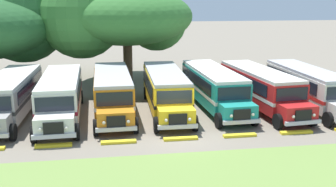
# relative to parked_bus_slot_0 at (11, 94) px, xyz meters

# --- Properties ---
(ground_plane) EXTENTS (220.00, 220.00, 0.00)m
(ground_plane) POSITION_rel_parked_bus_slot_0_xyz_m (10.66, -5.54, -1.58)
(ground_plane) COLOR slate
(parked_bus_slot_0) EXTENTS (2.86, 10.86, 2.82)m
(parked_bus_slot_0) POSITION_rel_parked_bus_slot_0_xyz_m (0.00, 0.00, 0.00)
(parked_bus_slot_0) COLOR #9E9993
(parked_bus_slot_0) RESTS_ON ground_plane
(parked_bus_slot_1) EXTENTS (2.97, 10.88, 2.82)m
(parked_bus_slot_1) POSITION_rel_parked_bus_slot_0_xyz_m (3.39, -0.56, 0.00)
(parked_bus_slot_1) COLOR silver
(parked_bus_slot_1) RESTS_ON ground_plane
(parked_bus_slot_2) EXTENTS (2.83, 10.86, 2.82)m
(parked_bus_slot_2) POSITION_rel_parked_bus_slot_0_xyz_m (6.90, 0.11, 0.00)
(parked_bus_slot_2) COLOR orange
(parked_bus_slot_2) RESTS_ON ground_plane
(parked_bus_slot_3) EXTENTS (2.88, 10.86, 2.82)m
(parked_bus_slot_3) POSITION_rel_parked_bus_slot_0_xyz_m (10.72, 0.00, 0.00)
(parked_bus_slot_3) COLOR yellow
(parked_bus_slot_3) RESTS_ON ground_plane
(parked_bus_slot_4) EXTENTS (3.07, 10.89, 2.82)m
(parked_bus_slot_4) POSITION_rel_parked_bus_slot_0_xyz_m (14.39, 0.32, 0.00)
(parked_bus_slot_4) COLOR teal
(parked_bus_slot_4) RESTS_ON ground_plane
(parked_bus_slot_5) EXTENTS (3.50, 10.97, 2.82)m
(parked_bus_slot_5) POSITION_rel_parked_bus_slot_0_xyz_m (17.76, -0.41, 0.00)
(parked_bus_slot_5) COLOR red
(parked_bus_slot_5) RESTS_ON ground_plane
(parked_bus_slot_6) EXTENTS (2.81, 10.86, 2.82)m
(parked_bus_slot_6) POSITION_rel_parked_bus_slot_0_xyz_m (21.44, -0.59, 0.00)
(parked_bus_slot_6) COLOR silver
(parked_bus_slot_6) RESTS_ON ground_plane
(curb_wheelstop_1) EXTENTS (2.00, 0.36, 0.15)m
(curb_wheelstop_1) POSITION_rel_parked_bus_slot_0_xyz_m (3.52, -6.31, -1.51)
(curb_wheelstop_1) COLOR yellow
(curb_wheelstop_1) RESTS_ON ground_plane
(curb_wheelstop_2) EXTENTS (2.00, 0.36, 0.15)m
(curb_wheelstop_2) POSITION_rel_parked_bus_slot_0_xyz_m (7.09, -6.31, -1.51)
(curb_wheelstop_2) COLOR yellow
(curb_wheelstop_2) RESTS_ON ground_plane
(curb_wheelstop_3) EXTENTS (2.00, 0.36, 0.15)m
(curb_wheelstop_3) POSITION_rel_parked_bus_slot_0_xyz_m (10.66, -6.31, -1.51)
(curb_wheelstop_3) COLOR yellow
(curb_wheelstop_3) RESTS_ON ground_plane
(curb_wheelstop_4) EXTENTS (2.00, 0.36, 0.15)m
(curb_wheelstop_4) POSITION_rel_parked_bus_slot_0_xyz_m (14.23, -6.31, -1.51)
(curb_wheelstop_4) COLOR yellow
(curb_wheelstop_4) RESTS_ON ground_plane
(curb_wheelstop_5) EXTENTS (2.00, 0.36, 0.15)m
(curb_wheelstop_5) POSITION_rel_parked_bus_slot_0_xyz_m (17.80, -6.31, -1.51)
(curb_wheelstop_5) COLOR yellow
(curb_wheelstop_5) RESTS_ON ground_plane
(broad_shade_tree) EXTENTS (14.16, 13.58, 10.08)m
(broad_shade_tree) POSITION_rel_parked_bus_slot_0_xyz_m (7.95, 11.12, 4.67)
(broad_shade_tree) COLOR brown
(broad_shade_tree) RESTS_ON ground_plane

